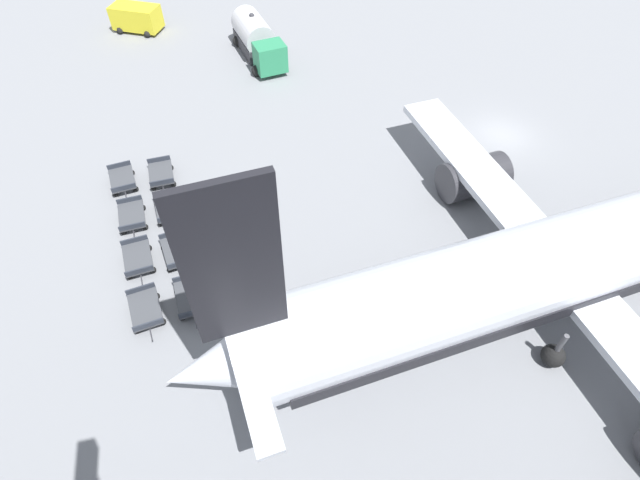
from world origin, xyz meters
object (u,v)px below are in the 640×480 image
(baggage_dolly_row_near_col_d, at_px, (146,310))
(baggage_dolly_row_mid_a_col_c, at_px, (177,251))
(baggage_dolly_row_near_col_b, at_px, (132,216))
(service_van, at_px, (137,18))
(baggage_dolly_row_near_col_c, at_px, (138,259))
(baggage_dolly_row_mid_a_col_d, at_px, (191,298))
(fuel_tanker_primary, at_px, (257,40))
(baggage_dolly_row_mid_a_col_b, at_px, (168,208))
(baggage_dolly_row_near_col_a, at_px, (122,180))
(baggage_dolly_row_mid_a_col_a, at_px, (161,174))
(airplane, at_px, (585,255))

(baggage_dolly_row_near_col_d, relative_size, baggage_dolly_row_mid_a_col_c, 1.00)
(baggage_dolly_row_near_col_b, height_order, baggage_dolly_row_near_col_d, same)
(service_van, xyz_separation_m, baggage_dolly_row_near_col_c, (28.60, 0.13, -0.75))
(service_van, distance_m, baggage_dolly_row_mid_a_col_d, 32.04)
(fuel_tanker_primary, relative_size, baggage_dolly_row_mid_a_col_b, 2.50)
(fuel_tanker_primary, height_order, baggage_dolly_row_mid_a_col_d, fuel_tanker_primary)
(baggage_dolly_row_near_col_b, height_order, baggage_dolly_row_mid_a_col_b, same)
(baggage_dolly_row_near_col_a, bearing_deg, service_van, 177.70)
(fuel_tanker_primary, bearing_deg, baggage_dolly_row_mid_a_col_b, -24.23)
(service_van, height_order, baggage_dolly_row_mid_a_col_b, service_van)
(baggage_dolly_row_near_col_b, xyz_separation_m, baggage_dolly_row_near_col_c, (3.43, 0.37, 0.00))
(service_van, xyz_separation_m, baggage_dolly_row_near_col_d, (32.11, 0.53, -0.75))
(service_van, relative_size, baggage_dolly_row_mid_a_col_b, 1.48)
(fuel_tanker_primary, distance_m, baggage_dolly_row_near_col_c, 23.76)
(baggage_dolly_row_mid_a_col_c, bearing_deg, baggage_dolly_row_mid_a_col_a, -174.03)
(baggage_dolly_row_near_col_c, bearing_deg, baggage_dolly_row_mid_a_col_a, 168.47)
(fuel_tanker_primary, height_order, baggage_dolly_row_mid_a_col_c, fuel_tanker_primary)
(baggage_dolly_row_near_col_d, xyz_separation_m, baggage_dolly_row_mid_a_col_d, (-0.20, 2.27, 0.00))
(baggage_dolly_row_mid_a_col_b, relative_size, baggage_dolly_row_mid_a_col_d, 1.00)
(baggage_dolly_row_near_col_b, bearing_deg, baggage_dolly_row_near_col_c, 6.20)
(baggage_dolly_row_mid_a_col_a, bearing_deg, baggage_dolly_row_mid_a_col_c, 5.97)
(baggage_dolly_row_near_col_c, bearing_deg, baggage_dolly_row_near_col_d, 6.50)
(baggage_dolly_row_near_col_b, bearing_deg, baggage_dolly_row_mid_a_col_a, 152.85)
(fuel_tanker_primary, bearing_deg, baggage_dolly_row_mid_a_col_c, -19.68)
(baggage_dolly_row_near_col_d, bearing_deg, service_van, -179.05)
(baggage_dolly_row_mid_a_col_d, bearing_deg, baggage_dolly_row_near_col_c, -141.09)
(service_van, distance_m, baggage_dolly_row_near_col_b, 25.19)
(airplane, relative_size, service_van, 8.50)
(service_van, height_order, baggage_dolly_row_mid_a_col_a, service_van)
(baggage_dolly_row_near_col_c, bearing_deg, baggage_dolly_row_near_col_b, -173.80)
(baggage_dolly_row_near_col_a, relative_size, baggage_dolly_row_mid_a_col_d, 1.01)
(fuel_tanker_primary, distance_m, baggage_dolly_row_near_col_d, 26.85)
(fuel_tanker_primary, xyz_separation_m, baggage_dolly_row_near_col_a, (14.70, -10.84, -0.91))
(baggage_dolly_row_mid_a_col_c, xyz_separation_m, baggage_dolly_row_mid_a_col_d, (3.34, 0.55, 0.00))
(baggage_dolly_row_near_col_c, relative_size, baggage_dolly_row_mid_a_col_d, 1.00)
(baggage_dolly_row_mid_a_col_c, height_order, baggage_dolly_row_mid_a_col_d, same)
(baggage_dolly_row_near_col_c, bearing_deg, airplane, 71.49)
(baggage_dolly_row_near_col_b, relative_size, baggage_dolly_row_near_col_c, 0.99)
(airplane, height_order, baggage_dolly_row_near_col_a, airplane)
(baggage_dolly_row_mid_a_col_c, relative_size, baggage_dolly_row_mid_a_col_d, 1.01)
(service_van, height_order, baggage_dolly_row_near_col_d, service_van)
(baggage_dolly_row_mid_a_col_b, xyz_separation_m, baggage_dolly_row_mid_a_col_d, (6.94, 0.92, 0.00))
(baggage_dolly_row_mid_a_col_b, distance_m, baggage_dolly_row_mid_a_col_d, 7.00)
(fuel_tanker_primary, relative_size, baggage_dolly_row_near_col_c, 2.50)
(service_van, height_order, baggage_dolly_row_near_col_b, service_van)
(fuel_tanker_primary, bearing_deg, airplane, 22.13)
(airplane, distance_m, fuel_tanker_primary, 31.17)
(airplane, relative_size, baggage_dolly_row_mid_a_col_a, 12.69)
(baggage_dolly_row_near_col_a, xyz_separation_m, baggage_dolly_row_mid_a_col_d, (10.21, 3.67, 0.00))
(baggage_dolly_row_mid_a_col_c, bearing_deg, fuel_tanker_primary, 160.32)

